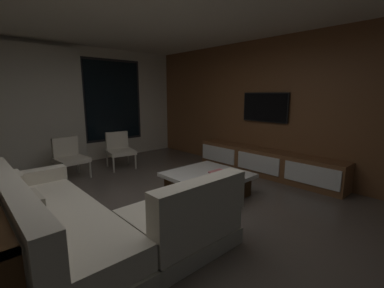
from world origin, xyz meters
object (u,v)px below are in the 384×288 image
(media_console, at_px, (266,163))
(mounted_tv, at_px, (265,107))
(coffee_table, at_px, (208,184))
(accent_chair_by_curtain, at_px, (69,155))
(accent_chair_near_window, at_px, (119,148))
(book_stack_on_coffee_table, at_px, (218,172))
(sectional_couch, at_px, (88,223))

(media_console, distance_m, mounted_tv, 1.13)
(coffee_table, height_order, accent_chair_by_curtain, accent_chair_by_curtain)
(mounted_tv, bearing_deg, accent_chair_near_window, 131.19)
(coffee_table, distance_m, book_stack_on_coffee_table, 0.25)
(sectional_couch, bearing_deg, accent_chair_by_curtain, 75.78)
(sectional_couch, distance_m, coffee_table, 2.03)
(accent_chair_near_window, xyz_separation_m, mounted_tv, (2.05, -2.34, 0.92))
(book_stack_on_coffee_table, bearing_deg, sectional_couch, -176.87)
(media_console, bearing_deg, book_stack_on_coffee_table, -178.09)
(book_stack_on_coffee_table, xyz_separation_m, media_console, (1.49, 0.05, -0.13))
(sectional_couch, height_order, coffee_table, sectional_couch)
(sectional_couch, height_order, media_console, sectional_couch)
(media_console, xyz_separation_m, mounted_tv, (0.18, 0.20, 1.10))
(accent_chair_near_window, xyz_separation_m, accent_chair_by_curtain, (-1.06, 0.00, 0.00))
(sectional_couch, bearing_deg, coffee_table, 6.56)
(sectional_couch, bearing_deg, book_stack_on_coffee_table, 3.13)
(accent_chair_by_curtain, bearing_deg, mounted_tv, -36.95)
(accent_chair_near_window, bearing_deg, accent_chair_by_curtain, 179.99)
(accent_chair_by_curtain, bearing_deg, accent_chair_near_window, -0.01)
(media_console, bearing_deg, coffee_table, 177.65)
(coffee_table, distance_m, accent_chair_near_window, 2.50)
(book_stack_on_coffee_table, bearing_deg, mounted_tv, 8.43)
(sectional_couch, height_order, book_stack_on_coffee_table, sectional_couch)
(book_stack_on_coffee_table, height_order, accent_chair_near_window, accent_chair_near_window)
(accent_chair_by_curtain, xyz_separation_m, media_console, (2.93, -2.54, -0.18))
(media_console, bearing_deg, accent_chair_by_curtain, 139.10)
(book_stack_on_coffee_table, bearing_deg, media_console, 1.91)
(sectional_couch, distance_m, mounted_tv, 3.96)
(sectional_couch, relative_size, media_console, 0.81)
(book_stack_on_coffee_table, xyz_separation_m, accent_chair_near_window, (-0.38, 2.59, 0.05))
(accent_chair_near_window, distance_m, media_console, 3.16)
(mounted_tv, bearing_deg, book_stack_on_coffee_table, -171.57)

